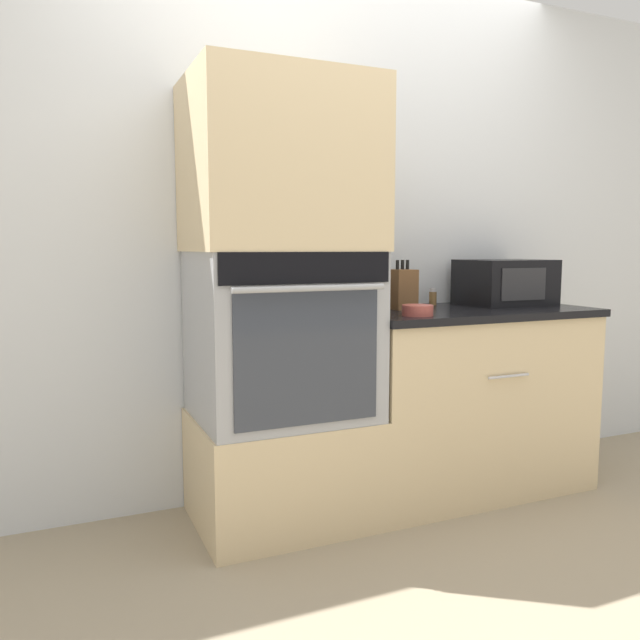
% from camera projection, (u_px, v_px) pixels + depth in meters
% --- Properties ---
extents(ground_plane, '(12.00, 12.00, 0.00)m').
position_uv_depth(ground_plane, '(390.00, 532.00, 2.61)').
color(ground_plane, gray).
extents(wall_back, '(8.00, 0.05, 2.50)m').
position_uv_depth(wall_back, '(329.00, 234.00, 3.04)').
color(wall_back, silver).
rests_on(wall_back, ground_plane).
extents(oven_cabinet_base, '(0.74, 0.60, 0.47)m').
position_uv_depth(oven_cabinet_base, '(282.00, 468.00, 2.71)').
color(oven_cabinet_base, beige).
rests_on(oven_cabinet_base, ground_plane).
extents(wall_oven, '(0.72, 0.64, 0.70)m').
position_uv_depth(wall_oven, '(281.00, 335.00, 2.64)').
color(wall_oven, '#9EA0A5').
rests_on(wall_oven, oven_cabinet_base).
extents(oven_cabinet_upper, '(0.74, 0.60, 0.70)m').
position_uv_depth(oven_cabinet_upper, '(280.00, 167.00, 2.56)').
color(oven_cabinet_upper, beige).
rests_on(oven_cabinet_upper, wall_oven).
extents(counter_unit, '(1.19, 0.63, 0.89)m').
position_uv_depth(counter_unit, '(465.00, 398.00, 3.07)').
color(counter_unit, beige).
rests_on(counter_unit, ground_plane).
extents(microwave, '(0.43, 0.34, 0.23)m').
position_uv_depth(microwave, '(505.00, 282.00, 3.19)').
color(microwave, black).
rests_on(microwave, counter_unit).
extents(knife_block, '(0.11, 0.12, 0.23)m').
position_uv_depth(knife_block, '(402.00, 289.00, 2.96)').
color(knife_block, brown).
rests_on(knife_block, counter_unit).
extents(bowl, '(0.13, 0.13, 0.05)m').
position_uv_depth(bowl, '(418.00, 310.00, 2.69)').
color(bowl, '#B24C42').
rests_on(bowl, counter_unit).
extents(condiment_jar_near, '(0.04, 0.04, 0.08)m').
position_uv_depth(condiment_jar_near, '(411.00, 298.00, 3.14)').
color(condiment_jar_near, brown).
rests_on(condiment_jar_near, counter_unit).
extents(condiment_jar_mid, '(0.05, 0.05, 0.11)m').
position_uv_depth(condiment_jar_mid, '(374.00, 299.00, 2.91)').
color(condiment_jar_mid, brown).
rests_on(condiment_jar_mid, counter_unit).
extents(condiment_jar_far, '(0.04, 0.04, 0.09)m').
position_uv_depth(condiment_jar_far, '(433.00, 297.00, 3.19)').
color(condiment_jar_far, brown).
rests_on(condiment_jar_far, counter_unit).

